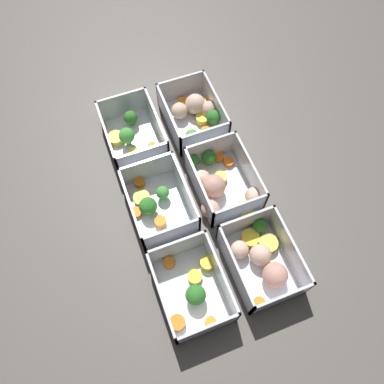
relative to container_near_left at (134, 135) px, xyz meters
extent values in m
plane|color=#56514C|center=(0.18, 0.07, -0.03)|extent=(4.00, 4.00, 0.00)
cube|color=silver|center=(-0.01, 0.00, -0.02)|extent=(0.17, 0.12, 0.00)
cube|color=silver|center=(-0.01, -0.06, 0.01)|extent=(0.17, 0.01, 0.07)
cube|color=silver|center=(-0.01, 0.06, 0.01)|extent=(0.17, 0.01, 0.07)
cube|color=silver|center=(-0.09, 0.00, 0.01)|extent=(0.01, 0.12, 0.07)
cube|color=silver|center=(0.08, 0.00, 0.01)|extent=(0.01, 0.12, 0.07)
cylinder|color=#DBC647|center=(-0.02, -0.04, -0.01)|extent=(0.05, 0.05, 0.02)
cylinder|color=#49883F|center=(0.07, 0.04, -0.02)|extent=(0.01, 0.01, 0.01)
sphere|color=#388433|center=(0.07, 0.04, 0.00)|extent=(0.03, 0.03, 0.03)
cylinder|color=#519448|center=(0.00, -0.02, -0.01)|extent=(0.01, 0.01, 0.02)
sphere|color=#42933D|center=(0.00, -0.02, 0.01)|extent=(0.04, 0.04, 0.04)
cylinder|color=yellow|center=(0.04, -0.01, -0.02)|extent=(0.04, 0.04, 0.01)
cylinder|color=#407A37|center=(-0.05, 0.01, -0.02)|extent=(0.01, 0.01, 0.01)
sphere|color=#2D7228|center=(-0.05, 0.01, 0.00)|extent=(0.03, 0.03, 0.03)
cylinder|color=orange|center=(0.03, 0.03, -0.02)|extent=(0.03, 0.03, 0.01)
cylinder|color=orange|center=(0.07, -0.03, -0.02)|extent=(0.03, 0.03, 0.01)
cube|color=silver|center=(0.18, 0.00, -0.02)|extent=(0.17, 0.12, 0.00)
cube|color=silver|center=(0.18, -0.06, 0.01)|extent=(0.17, 0.01, 0.07)
cube|color=silver|center=(0.18, 0.06, 0.01)|extent=(0.17, 0.01, 0.07)
cube|color=silver|center=(0.10, 0.00, 0.01)|extent=(0.01, 0.12, 0.07)
cube|color=silver|center=(0.26, 0.00, 0.01)|extent=(0.01, 0.12, 0.07)
cylinder|color=#DBC647|center=(0.15, -0.03, -0.01)|extent=(0.05, 0.05, 0.02)
cylinder|color=#407A37|center=(0.19, -0.03, -0.02)|extent=(0.01, 0.01, 0.01)
sphere|color=#2D7228|center=(0.19, -0.03, 0.00)|extent=(0.04, 0.04, 0.04)
cylinder|color=orange|center=(0.11, -0.02, -0.01)|extent=(0.03, 0.03, 0.02)
cylinder|color=orange|center=(0.22, -0.01, -0.01)|extent=(0.03, 0.03, 0.01)
cylinder|color=orange|center=(0.18, -0.05, -0.02)|extent=(0.03, 0.03, 0.01)
cylinder|color=#519448|center=(0.16, 0.01, -0.02)|extent=(0.01, 0.01, 0.01)
sphere|color=#42933D|center=(0.16, 0.01, 0.00)|extent=(0.03, 0.03, 0.03)
cube|color=silver|center=(0.37, 0.00, -0.02)|extent=(0.17, 0.12, 0.00)
cube|color=silver|center=(0.37, -0.06, 0.01)|extent=(0.17, 0.01, 0.07)
cube|color=silver|center=(0.37, 0.06, 0.01)|extent=(0.17, 0.01, 0.07)
cube|color=silver|center=(0.29, 0.00, 0.01)|extent=(0.01, 0.12, 0.07)
cube|color=silver|center=(0.45, 0.00, 0.01)|extent=(0.01, 0.12, 0.07)
cylinder|color=orange|center=(0.44, 0.01, -0.02)|extent=(0.03, 0.03, 0.01)
cylinder|color=yellow|center=(0.35, 0.02, -0.02)|extent=(0.04, 0.04, 0.01)
cylinder|color=yellow|center=(0.34, 0.05, -0.01)|extent=(0.04, 0.04, 0.02)
cylinder|color=#407A37|center=(0.39, 0.00, -0.02)|extent=(0.01, 0.01, 0.01)
sphere|color=#2D7228|center=(0.39, 0.00, 0.00)|extent=(0.04, 0.04, 0.04)
cylinder|color=orange|center=(0.42, -0.05, -0.01)|extent=(0.03, 0.03, 0.02)
cylinder|color=orange|center=(0.31, -0.02, -0.02)|extent=(0.03, 0.03, 0.01)
cube|color=silver|center=(-0.01, 0.15, -0.02)|extent=(0.17, 0.12, 0.00)
cube|color=silver|center=(-0.01, 0.09, 0.01)|extent=(0.17, 0.01, 0.07)
cube|color=silver|center=(-0.01, 0.21, 0.01)|extent=(0.17, 0.01, 0.07)
cube|color=silver|center=(-0.09, 0.15, 0.01)|extent=(0.01, 0.12, 0.07)
cube|color=silver|center=(0.08, 0.15, 0.01)|extent=(0.01, 0.12, 0.07)
sphere|color=beige|center=(-0.03, 0.12, 0.00)|extent=(0.04, 0.04, 0.04)
cylinder|color=orange|center=(-0.06, 0.14, -0.02)|extent=(0.04, 0.04, 0.01)
sphere|color=#D19E8C|center=(-0.01, 0.19, 0.00)|extent=(0.05, 0.05, 0.04)
cylinder|color=#519448|center=(0.05, 0.12, -0.02)|extent=(0.01, 0.01, 0.01)
sphere|color=#42933D|center=(0.05, 0.12, 0.00)|extent=(0.03, 0.03, 0.03)
cylinder|color=#DBC647|center=(-0.05, 0.18, -0.02)|extent=(0.04, 0.04, 0.01)
cylinder|color=orange|center=(0.04, 0.16, -0.01)|extent=(0.04, 0.04, 0.02)
cylinder|color=yellow|center=(0.00, 0.17, -0.01)|extent=(0.04, 0.04, 0.02)
sphere|color=beige|center=(-0.03, 0.16, 0.00)|extent=(0.06, 0.06, 0.05)
cylinder|color=#407A37|center=(0.02, 0.19, -0.01)|extent=(0.01, 0.01, 0.01)
sphere|color=#2D7228|center=(0.02, 0.19, 0.01)|extent=(0.03, 0.03, 0.03)
cube|color=silver|center=(0.18, 0.15, -0.02)|extent=(0.17, 0.12, 0.00)
cube|color=silver|center=(0.18, 0.09, 0.01)|extent=(0.17, 0.01, 0.07)
cube|color=silver|center=(0.18, 0.21, 0.01)|extent=(0.17, 0.01, 0.07)
cube|color=silver|center=(0.10, 0.15, 0.01)|extent=(0.01, 0.12, 0.07)
cube|color=silver|center=(0.26, 0.15, 0.01)|extent=(0.01, 0.12, 0.07)
cylinder|color=#407A37|center=(0.12, 0.14, -0.02)|extent=(0.01, 0.01, 0.01)
sphere|color=#2D7228|center=(0.12, 0.14, 0.00)|extent=(0.03, 0.03, 0.03)
cylinder|color=orange|center=(0.11, 0.17, -0.02)|extent=(0.03, 0.03, 0.01)
sphere|color=tan|center=(0.19, 0.12, 0.00)|extent=(0.07, 0.07, 0.05)
sphere|color=#D19E8C|center=(0.23, 0.10, 0.00)|extent=(0.04, 0.04, 0.04)
cylinder|color=#407A37|center=(0.11, 0.10, -0.02)|extent=(0.01, 0.01, 0.01)
sphere|color=#2D7228|center=(0.11, 0.10, 0.00)|extent=(0.03, 0.03, 0.03)
cylinder|color=yellow|center=(0.26, 0.17, -0.02)|extent=(0.05, 0.05, 0.01)
cylinder|color=#DBC647|center=(0.17, 0.15, -0.02)|extent=(0.04, 0.04, 0.01)
cylinder|color=orange|center=(0.13, 0.18, -0.02)|extent=(0.03, 0.03, 0.01)
sphere|color=beige|center=(0.24, 0.19, 0.00)|extent=(0.05, 0.05, 0.04)
sphere|color=beige|center=(0.16, 0.11, 0.00)|extent=(0.05, 0.05, 0.04)
cube|color=silver|center=(0.37, 0.15, -0.02)|extent=(0.17, 0.12, 0.00)
cube|color=silver|center=(0.37, 0.09, 0.01)|extent=(0.17, 0.01, 0.07)
cube|color=silver|center=(0.37, 0.21, 0.01)|extent=(0.17, 0.01, 0.07)
cube|color=silver|center=(0.29, 0.15, 0.01)|extent=(0.01, 0.12, 0.07)
cube|color=silver|center=(0.45, 0.15, 0.01)|extent=(0.01, 0.12, 0.07)
cylinder|color=#407A37|center=(0.31, 0.18, -0.02)|extent=(0.01, 0.01, 0.01)
sphere|color=#2D7228|center=(0.31, 0.18, 0.00)|extent=(0.03, 0.03, 0.03)
sphere|color=beige|center=(0.36, 0.15, 0.00)|extent=(0.06, 0.06, 0.04)
cylinder|color=#DBC647|center=(0.34, 0.18, -0.01)|extent=(0.05, 0.05, 0.02)
sphere|color=tan|center=(0.41, 0.16, 0.00)|extent=(0.07, 0.07, 0.05)
sphere|color=beige|center=(0.34, 0.12, 0.00)|extent=(0.04, 0.04, 0.04)
cylinder|color=yellow|center=(0.32, 0.15, -0.01)|extent=(0.04, 0.04, 0.02)
cylinder|color=orange|center=(0.44, 0.11, -0.02)|extent=(0.03, 0.03, 0.01)
camera|label=1|loc=(0.52, -0.05, 0.72)|focal=35.00mm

